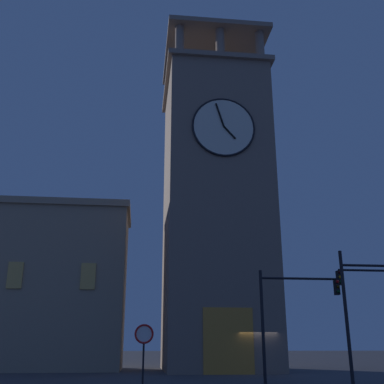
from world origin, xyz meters
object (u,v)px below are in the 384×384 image
object	(u,v)px
traffic_signal_near	(379,301)
traffic_signal_far	(289,305)
no_horn_sign	(144,339)
clocktower	(215,209)
traffic_signal_mid	(364,297)

from	to	relation	value
traffic_signal_near	traffic_signal_far	size ratio (longest dim) A/B	1.12
traffic_signal_far	no_horn_sign	world-z (taller)	traffic_signal_far
clocktower	traffic_signal_mid	world-z (taller)	clocktower
traffic_signal_near	traffic_signal_far	bearing A→B (deg)	8.17
clocktower	no_horn_sign	world-z (taller)	clocktower
traffic_signal_mid	traffic_signal_far	bearing A→B (deg)	-35.70
traffic_signal_mid	no_horn_sign	distance (m)	10.38
traffic_signal_mid	clocktower	bearing A→B (deg)	-70.50
no_horn_sign	traffic_signal_near	bearing A→B (deg)	-162.20
clocktower	traffic_signal_mid	distance (m)	16.37
traffic_signal_far	traffic_signal_near	bearing A→B (deg)	-171.83
traffic_signal_far	no_horn_sign	size ratio (longest dim) A/B	2.08
traffic_signal_mid	no_horn_sign	xyz separation A→B (m)	(10.15, 1.12, -1.86)
clocktower	traffic_signal_far	world-z (taller)	clocktower
no_horn_sign	traffic_signal_mid	bearing A→B (deg)	-173.72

